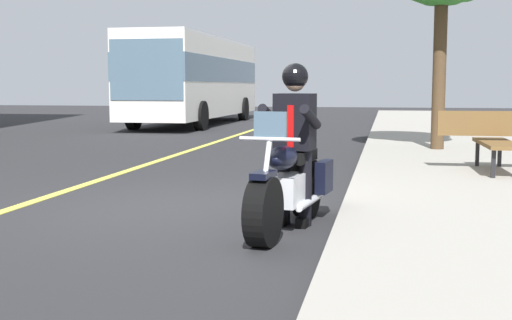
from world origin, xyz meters
TOP-DOWN VIEW (x-y plane):
  - ground_plane at (0.00, 0.00)m, footprint 80.00×80.00m
  - lane_center_stripe at (0.00, -2.00)m, footprint 60.00×0.16m
  - motorcycle_main at (0.84, 1.50)m, footprint 2.22×0.79m
  - rider_main at (0.66, 1.52)m, footprint 0.68×0.61m
  - bus_near at (-17.66, -4.89)m, footprint 11.05×2.70m
  - bench_sidewalk at (-3.39, 4.20)m, footprint 1.81×1.80m

SIDE VIEW (x-z plane):
  - ground_plane at x=0.00m, z-range 0.00..0.00m
  - lane_center_stripe at x=0.00m, z-range 0.00..0.01m
  - motorcycle_main at x=0.84m, z-range -0.18..1.08m
  - bench_sidewalk at x=-3.39m, z-range 0.24..1.19m
  - rider_main at x=0.66m, z-range 0.17..1.91m
  - bus_near at x=-17.66m, z-range 0.22..3.52m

